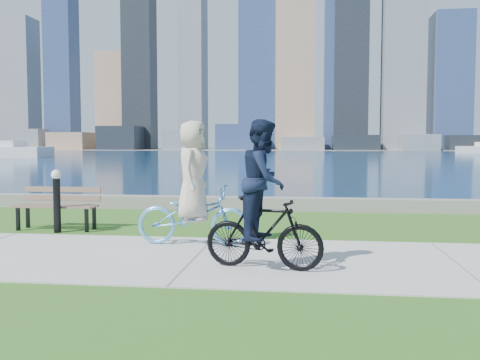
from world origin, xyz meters
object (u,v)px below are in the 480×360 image
at_px(cyclist_man, 264,206).
at_px(cyclist_woman, 193,199).
at_px(park_bench, 58,204).
at_px(bollard_lamp, 57,197).

bearing_deg(cyclist_man, cyclist_woman, 50.90).
distance_m(park_bench, bollard_lamp, 0.48).
xyz_separation_m(park_bench, cyclist_man, (4.61, -3.11, 0.38)).
relative_size(cyclist_woman, cyclist_man, 1.03).
height_order(park_bench, cyclist_woman, cyclist_woman).
height_order(park_bench, cyclist_man, cyclist_man).
distance_m(bollard_lamp, cyclist_man, 5.20).
bearing_deg(cyclist_woman, park_bench, 67.85).
bearing_deg(bollard_lamp, park_bench, 112.84).
bearing_deg(park_bench, cyclist_man, -33.39).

